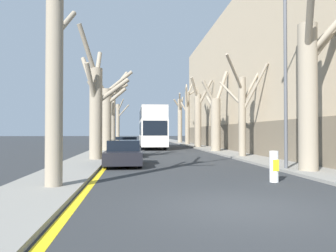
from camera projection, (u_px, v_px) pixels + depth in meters
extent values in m
plane|color=#2B2D30|center=(241.00, 208.00, 7.54)|extent=(300.00, 300.00, 0.00)
cube|color=gray|center=(117.00, 142.00, 56.70)|extent=(2.41, 120.00, 0.12)
cube|color=gray|center=(177.00, 142.00, 57.81)|extent=(2.41, 120.00, 0.12)
cube|color=tan|center=(273.00, 81.00, 32.98)|extent=(10.00, 40.92, 13.89)
cube|color=#6B5E4C|center=(224.00, 137.00, 32.34)|extent=(0.12, 40.10, 2.50)
cube|color=yellow|center=(125.00, 142.00, 56.85)|extent=(0.24, 120.00, 0.01)
cylinder|color=gray|center=(54.00, 69.00, 10.03)|extent=(0.52, 0.52, 7.43)
cylinder|color=gray|center=(65.00, 24.00, 10.97)|extent=(0.45, 1.93, 1.52)
cylinder|color=gray|center=(96.00, 115.00, 20.06)|extent=(0.78, 0.78, 5.69)
cylinder|color=gray|center=(91.00, 85.00, 19.47)|extent=(0.74, 1.52, 2.49)
cylinder|color=gray|center=(89.00, 78.00, 20.72)|extent=(1.36, 1.69, 2.86)
cylinder|color=gray|center=(112.00, 91.00, 20.33)|extent=(2.16, 0.58, 1.75)
cylinder|color=gray|center=(88.00, 51.00, 19.49)|extent=(1.21, 1.56, 2.99)
cylinder|color=gray|center=(98.00, 67.00, 20.80)|extent=(0.37, 1.62, 2.20)
cylinder|color=gray|center=(107.00, 120.00, 30.31)|extent=(0.88, 0.88, 5.80)
cylinder|color=gray|center=(117.00, 86.00, 31.06)|extent=(2.21, 1.58, 2.90)
cylinder|color=gray|center=(117.00, 91.00, 30.86)|extent=(2.14, 1.17, 1.72)
cylinder|color=gray|center=(97.00, 96.00, 30.30)|extent=(1.96, 0.39, 2.95)
cylinder|color=gray|center=(119.00, 82.00, 30.34)|extent=(2.56, 0.64, 2.13)
cylinder|color=gray|center=(116.00, 97.00, 30.17)|extent=(2.01, 0.89, 1.66)
cylinder|color=gray|center=(112.00, 122.00, 39.69)|extent=(0.77, 0.77, 5.96)
cylinder|color=gray|center=(107.00, 99.00, 40.42)|extent=(1.79, 1.82, 1.84)
cylinder|color=gray|center=(106.00, 94.00, 39.17)|extent=(1.68, 1.38, 2.38)
cylinder|color=gray|center=(113.00, 109.00, 38.63)|extent=(0.51, 2.41, 1.81)
cylinder|color=gray|center=(118.00, 124.00, 49.92)|extent=(0.54, 0.54, 6.06)
cylinder|color=gray|center=(113.00, 104.00, 49.94)|extent=(1.48, 0.26, 1.60)
cylinder|color=gray|center=(121.00, 105.00, 49.42)|extent=(1.12, 1.43, 1.97)
cylinder|color=gray|center=(123.00, 111.00, 49.58)|extent=(1.89, 1.15, 2.00)
cylinder|color=gray|center=(308.00, 98.00, 14.11)|extent=(0.81, 0.81, 6.45)
cylinder|color=gray|center=(336.00, 24.00, 13.81)|extent=(2.36, 1.28, 2.75)
cylinder|color=gray|center=(322.00, 45.00, 14.32)|extent=(1.73, 0.48, 1.91)
cylinder|color=gray|center=(310.00, 14.00, 13.00)|extent=(1.37, 2.55, 2.65)
cylinder|color=gray|center=(242.00, 118.00, 22.65)|extent=(0.50, 0.50, 5.57)
cylinder|color=gray|center=(235.00, 73.00, 21.69)|extent=(1.84, 2.07, 2.17)
cylinder|color=gray|center=(235.00, 98.00, 23.56)|extent=(0.68, 1.97, 1.39)
cylinder|color=gray|center=(252.00, 84.00, 23.37)|extent=(2.12, 1.37, 3.01)
cylinder|color=gray|center=(231.00, 94.00, 23.57)|extent=(1.23, 2.07, 1.98)
cylinder|color=gray|center=(255.00, 88.00, 22.20)|extent=(1.60, 1.36, 3.32)
cylinder|color=gray|center=(216.00, 125.00, 29.24)|extent=(0.86, 0.86, 4.77)
cylinder|color=gray|center=(211.00, 104.00, 30.52)|extent=(0.48, 2.71, 1.78)
cylinder|color=gray|center=(209.00, 94.00, 29.09)|extent=(1.52, 0.63, 2.37)
cylinder|color=gray|center=(221.00, 88.00, 30.07)|extent=(1.81, 1.79, 3.38)
cylinder|color=gray|center=(198.00, 121.00, 37.17)|extent=(0.79, 0.79, 6.07)
cylinder|color=gray|center=(195.00, 88.00, 36.54)|extent=(1.31, 1.65, 2.41)
cylinder|color=gray|center=(205.00, 94.00, 36.83)|extent=(1.76, 1.32, 3.11)
cylinder|color=gray|center=(197.00, 93.00, 38.09)|extent=(0.40, 1.91, 1.72)
cylinder|color=gray|center=(187.00, 118.00, 45.44)|extent=(0.63, 0.63, 7.37)
cylinder|color=gray|center=(192.00, 92.00, 45.93)|extent=(1.80, 0.92, 1.23)
cylinder|color=gray|center=(190.00, 89.00, 45.95)|extent=(1.20, 1.07, 2.05)
cylinder|color=gray|center=(184.00, 108.00, 45.72)|extent=(1.05, 0.89, 1.75)
cylinder|color=gray|center=(187.00, 99.00, 44.60)|extent=(0.72, 1.99, 3.00)
cylinder|color=gray|center=(187.00, 91.00, 45.96)|extent=(0.27, 1.10, 1.96)
cylinder|color=gray|center=(180.00, 121.00, 53.01)|extent=(0.72, 0.72, 7.16)
cylinder|color=gray|center=(181.00, 104.00, 54.24)|extent=(1.13, 2.54, 2.73)
cylinder|color=gray|center=(177.00, 104.00, 52.73)|extent=(1.34, 0.89, 1.59)
cylinder|color=gray|center=(180.00, 102.00, 51.84)|extent=(0.68, 2.66, 2.84)
cube|color=silver|center=(152.00, 133.00, 35.81)|extent=(2.59, 10.07, 2.60)
cube|color=silver|center=(152.00, 115.00, 35.84)|extent=(2.54, 9.87, 1.33)
cube|color=#B8B1A9|center=(152.00, 109.00, 35.86)|extent=(2.54, 9.87, 0.12)
cube|color=black|center=(152.00, 129.00, 35.82)|extent=(2.62, 8.86, 1.35)
cube|color=black|center=(152.00, 115.00, 35.85)|extent=(2.62, 8.86, 1.01)
cube|color=black|center=(155.00, 128.00, 30.83)|extent=(2.33, 0.06, 1.42)
cylinder|color=black|center=(143.00, 144.00, 32.66)|extent=(0.30, 1.12, 1.12)
cylinder|color=black|center=(165.00, 144.00, 32.90)|extent=(0.30, 1.12, 1.12)
cylinder|color=black|center=(141.00, 142.00, 38.47)|extent=(0.30, 1.12, 1.12)
cylinder|color=black|center=(160.00, 142.00, 38.71)|extent=(0.30, 1.12, 1.12)
cube|color=black|center=(124.00, 156.00, 17.29)|extent=(1.88, 4.45, 0.62)
cube|color=black|center=(124.00, 145.00, 17.57)|extent=(1.65, 2.31, 0.54)
cylinder|color=black|center=(106.00, 162.00, 15.87)|extent=(0.20, 0.65, 0.65)
cylinder|color=black|center=(140.00, 161.00, 16.05)|extent=(0.20, 0.65, 0.65)
cylinder|color=black|center=(110.00, 158.00, 18.53)|extent=(0.20, 0.65, 0.65)
cylinder|color=black|center=(139.00, 157.00, 18.70)|extent=(0.20, 0.65, 0.65)
cube|color=black|center=(126.00, 149.00, 23.87)|extent=(1.71, 4.49, 0.68)
cube|color=black|center=(126.00, 141.00, 24.15)|extent=(1.50, 2.33, 0.57)
cylinder|color=black|center=(115.00, 153.00, 22.45)|extent=(0.20, 0.64, 0.64)
cylinder|color=black|center=(137.00, 153.00, 22.60)|extent=(0.20, 0.64, 0.64)
cylinder|color=black|center=(117.00, 151.00, 25.12)|extent=(0.20, 0.64, 0.64)
cylinder|color=black|center=(136.00, 151.00, 25.28)|extent=(0.20, 0.64, 0.64)
cylinder|color=#4C4F54|center=(286.00, 74.00, 14.93)|extent=(0.16, 0.16, 8.86)
cylinder|color=white|center=(274.00, 166.00, 11.56)|extent=(0.31, 0.31, 1.10)
cube|color=yellow|center=(276.00, 165.00, 11.40)|extent=(0.22, 0.01, 0.40)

